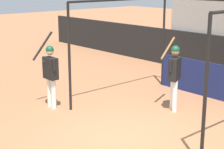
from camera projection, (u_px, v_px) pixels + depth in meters
ground_plane at (122, 139)px, 8.20m from camera, size 60.00×60.00×0.00m
batting_cage at (205, 62)px, 10.16m from camera, size 4.24×3.77×2.87m
player_batter at (174, 72)px, 9.75m from camera, size 0.66×0.77×1.88m
player_waiting at (50, 71)px, 9.94m from camera, size 0.80×0.55×2.04m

